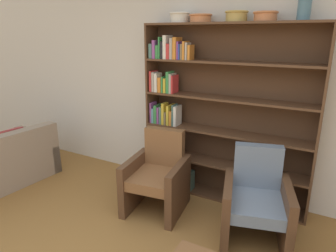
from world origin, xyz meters
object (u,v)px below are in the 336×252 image
(bowl_copper, at_px, (201,18))
(bookshelf, at_px, (209,117))
(armchair_cushioned, at_px, (256,202))
(bowl_cream, at_px, (265,16))
(vase_tall, at_px, (304,7))
(bowl_brass, at_px, (180,17))
(bowl_sage, at_px, (236,16))
(armchair_leather, at_px, (158,176))

(bowl_copper, bearing_deg, bookshelf, 6.37)
(armchair_cushioned, bearing_deg, bowl_copper, -48.79)
(bowl_copper, distance_m, bowl_cream, 0.72)
(vase_tall, bearing_deg, bookshelf, 178.99)
(bookshelf, xyz_separation_m, vase_tall, (0.93, -0.02, 1.22))
(bookshelf, height_order, bowl_copper, bowl_copper)
(bowl_brass, relative_size, bowl_sage, 0.99)
(bowl_copper, relative_size, vase_tall, 0.96)
(bookshelf, xyz_separation_m, bowl_copper, (-0.15, -0.02, 1.15))
(bookshelf, relative_size, bowl_sage, 8.52)
(bowl_sage, bearing_deg, vase_tall, 0.00)
(bowl_brass, height_order, bowl_sage, bowl_brass)
(bookshelf, bearing_deg, bowl_copper, -173.63)
(bowl_cream, distance_m, vase_tall, 0.36)
(bookshelf, bearing_deg, bowl_brass, -177.71)
(armchair_leather, bearing_deg, bowl_brass, -94.71)
(bowl_brass, bearing_deg, armchair_leather, -86.78)
(bookshelf, distance_m, bowl_copper, 1.16)
(bowl_copper, xyz_separation_m, armchair_leather, (-0.23, -0.60, -1.78))
(bookshelf, height_order, bowl_sage, bowl_sage)
(armchair_cushioned, bearing_deg, bowl_brass, -42.54)
(bowl_cream, xyz_separation_m, armchair_cushioned, (0.20, -0.60, -1.78))
(vase_tall, distance_m, armchair_leather, 2.34)
(armchair_leather, distance_m, armchair_cushioned, 1.15)
(vase_tall, relative_size, armchair_cushioned, 0.30)
(bowl_brass, distance_m, vase_tall, 1.34)
(bowl_brass, xyz_separation_m, armchair_cushioned, (1.18, -0.60, -1.79))
(bowl_copper, bearing_deg, vase_tall, 0.00)
(bookshelf, bearing_deg, vase_tall, -1.01)
(bowl_brass, bearing_deg, armchair_cushioned, -26.97)
(bookshelf, height_order, bowl_cream, bowl_cream)
(bookshelf, xyz_separation_m, bowl_brass, (-0.41, -0.02, 1.16))
(bowl_brass, xyz_separation_m, bowl_cream, (0.98, 0.00, -0.01))
(armchair_leather, height_order, armchair_cushioned, same)
(bowl_brass, relative_size, armchair_leather, 0.27)
(vase_tall, height_order, armchair_leather, vase_tall)
(bowl_brass, relative_size, armchair_cushioned, 0.27)
(vase_tall, height_order, armchair_cushioned, vase_tall)
(bowl_sage, height_order, armchair_leather, bowl_sage)
(bowl_cream, height_order, armchair_cushioned, bowl_cream)
(bookshelf, xyz_separation_m, armchair_leather, (-0.38, -0.62, -0.63))
(bowl_copper, distance_m, armchair_leather, 1.89)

